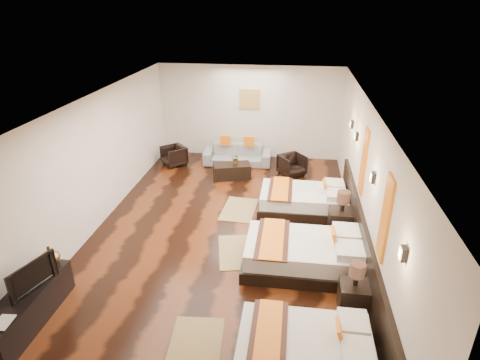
# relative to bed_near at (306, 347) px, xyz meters

# --- Properties ---
(floor) EXTENTS (5.50, 9.50, 0.01)m
(floor) POSITION_rel_bed_near_xyz_m (-1.69, 3.03, -0.24)
(floor) COLOR black
(floor) RESTS_ON ground
(ceiling) EXTENTS (5.50, 9.50, 0.01)m
(ceiling) POSITION_rel_bed_near_xyz_m (-1.69, 3.03, 2.56)
(ceiling) COLOR white
(ceiling) RESTS_ON floor
(back_wall) EXTENTS (5.50, 0.01, 2.80)m
(back_wall) POSITION_rel_bed_near_xyz_m (-1.69, 7.78, 1.16)
(back_wall) COLOR silver
(back_wall) RESTS_ON floor
(left_wall) EXTENTS (0.01, 9.50, 2.80)m
(left_wall) POSITION_rel_bed_near_xyz_m (-4.44, 3.03, 1.16)
(left_wall) COLOR silver
(left_wall) RESTS_ON floor
(right_wall) EXTENTS (0.01, 9.50, 2.80)m
(right_wall) POSITION_rel_bed_near_xyz_m (1.06, 3.03, 1.16)
(right_wall) COLOR silver
(right_wall) RESTS_ON floor
(headboard_panel) EXTENTS (0.08, 6.60, 0.90)m
(headboard_panel) POSITION_rel_bed_near_xyz_m (1.02, 2.23, 0.21)
(headboard_panel) COLOR black
(headboard_panel) RESTS_ON floor
(bed_near) EXTENTS (1.87, 1.18, 0.71)m
(bed_near) POSITION_rel_bed_near_xyz_m (0.00, 0.00, 0.00)
(bed_near) COLOR black
(bed_near) RESTS_ON floor
(bed_mid) EXTENTS (2.21, 1.39, 0.84)m
(bed_mid) POSITION_rel_bed_near_xyz_m (0.00, 2.15, 0.04)
(bed_mid) COLOR black
(bed_mid) RESTS_ON floor
(bed_far) EXTENTS (2.05, 1.29, 0.78)m
(bed_far) POSITION_rel_bed_near_xyz_m (0.00, 4.37, 0.02)
(bed_far) COLOR black
(bed_far) RESTS_ON floor
(nightstand_a) EXTENTS (0.45, 0.45, 0.90)m
(nightstand_a) POSITION_rel_bed_near_xyz_m (0.75, 1.11, 0.07)
(nightstand_a) COLOR black
(nightstand_a) RESTS_ON floor
(nightstand_b) EXTENTS (0.50, 0.50, 0.99)m
(nightstand_b) POSITION_rel_bed_near_xyz_m (0.75, 3.42, 0.10)
(nightstand_b) COLOR black
(nightstand_b) RESTS_ON floor
(jute_mat_near) EXTENTS (0.85, 1.26, 0.01)m
(jute_mat_near) POSITION_rel_bed_near_xyz_m (-1.56, 0.00, -0.24)
(jute_mat_near) COLOR #947A4B
(jute_mat_near) RESTS_ON floor
(jute_mat_mid) EXTENTS (0.98, 1.33, 0.01)m
(jute_mat_mid) POSITION_rel_bed_near_xyz_m (-1.28, 2.46, -0.24)
(jute_mat_mid) COLOR #947A4B
(jute_mat_mid) RESTS_ON floor
(jute_mat_far) EXTENTS (0.83, 1.25, 0.01)m
(jute_mat_far) POSITION_rel_bed_near_xyz_m (-1.51, 4.19, -0.24)
(jute_mat_far) COLOR #947A4B
(jute_mat_far) RESTS_ON floor
(tv_console) EXTENTS (0.50, 1.80, 0.55)m
(tv_console) POSITION_rel_bed_near_xyz_m (-4.19, 0.15, 0.03)
(tv_console) COLOR black
(tv_console) RESTS_ON floor
(tv) EXTENTS (0.35, 0.82, 0.48)m
(tv) POSITION_rel_bed_near_xyz_m (-4.14, 0.31, 0.54)
(tv) COLOR black
(tv) RESTS_ON tv_console
(figurine) EXTENTS (0.35, 0.35, 0.32)m
(figurine) POSITION_rel_bed_near_xyz_m (-4.19, 0.91, 0.47)
(figurine) COLOR brown
(figurine) RESTS_ON tv_console
(sofa) EXTENTS (2.00, 0.85, 0.58)m
(sofa) POSITION_rel_bed_near_xyz_m (-1.96, 7.05, 0.04)
(sofa) COLOR gray
(sofa) RESTS_ON floor
(armchair_left) EXTENTS (0.89, 0.89, 0.58)m
(armchair_left) POSITION_rel_bed_near_xyz_m (-3.81, 6.69, 0.05)
(armchair_left) COLOR black
(armchair_left) RESTS_ON floor
(armchair_right) EXTENTS (0.90, 0.90, 0.59)m
(armchair_right) POSITION_rel_bed_near_xyz_m (-0.32, 6.42, 0.05)
(armchair_right) COLOR black
(armchair_right) RESTS_ON floor
(coffee_table) EXTENTS (1.10, 0.76, 0.40)m
(coffee_table) POSITION_rel_bed_near_xyz_m (-1.96, 6.00, -0.04)
(coffee_table) COLOR black
(coffee_table) RESTS_ON floor
(table_plant) EXTENTS (0.30, 0.28, 0.28)m
(table_plant) POSITION_rel_bed_near_xyz_m (-1.86, 6.05, 0.30)
(table_plant) COLOR #2F5C1E
(table_plant) RESTS_ON coffee_table
(orange_panel_a) EXTENTS (0.04, 0.40, 1.30)m
(orange_panel_a) POSITION_rel_bed_near_xyz_m (1.04, 1.13, 1.46)
(orange_panel_a) COLOR #D86014
(orange_panel_a) RESTS_ON right_wall
(orange_panel_b) EXTENTS (0.04, 0.40, 1.30)m
(orange_panel_b) POSITION_rel_bed_near_xyz_m (1.04, 3.33, 1.46)
(orange_panel_b) COLOR #D86014
(orange_panel_b) RESTS_ON right_wall
(sconce_near) EXTENTS (0.07, 0.12, 0.18)m
(sconce_near) POSITION_rel_bed_near_xyz_m (1.01, 0.03, 1.61)
(sconce_near) COLOR black
(sconce_near) RESTS_ON right_wall
(sconce_mid) EXTENTS (0.07, 0.12, 0.18)m
(sconce_mid) POSITION_rel_bed_near_xyz_m (1.01, 2.23, 1.61)
(sconce_mid) COLOR black
(sconce_mid) RESTS_ON right_wall
(sconce_far) EXTENTS (0.07, 0.12, 0.18)m
(sconce_far) POSITION_rel_bed_near_xyz_m (1.01, 4.43, 1.61)
(sconce_far) COLOR black
(sconce_far) RESTS_ON right_wall
(sconce_lounge) EXTENTS (0.07, 0.12, 0.18)m
(sconce_lounge) POSITION_rel_bed_near_xyz_m (1.01, 5.33, 1.61)
(sconce_lounge) COLOR black
(sconce_lounge) RESTS_ON right_wall
(gold_artwork) EXTENTS (0.60, 0.04, 0.60)m
(gold_artwork) POSITION_rel_bed_near_xyz_m (-1.69, 7.76, 1.56)
(gold_artwork) COLOR #AD873F
(gold_artwork) RESTS_ON back_wall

